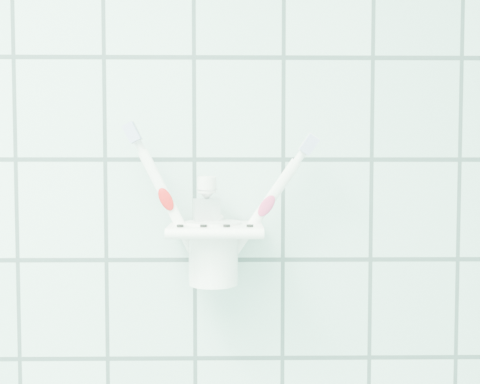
% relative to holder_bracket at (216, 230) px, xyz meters
% --- Properties ---
extents(holder_bracket, '(0.12, 0.10, 0.04)m').
position_rel_holder_bracket_xyz_m(holder_bracket, '(0.00, 0.00, 0.00)').
color(holder_bracket, white).
rests_on(holder_bracket, wall_back).
extents(cup, '(0.07, 0.07, 0.08)m').
position_rel_holder_bracket_xyz_m(cup, '(-0.00, 0.00, -0.03)').
color(cup, white).
rests_on(cup, holder_bracket).
extents(toothbrush_pink, '(0.09, 0.02, 0.21)m').
position_rel_holder_bracket_xyz_m(toothbrush_pink, '(-0.01, 0.01, 0.05)').
color(toothbrush_pink, white).
rests_on(toothbrush_pink, cup).
extents(toothbrush_blue, '(0.04, 0.08, 0.20)m').
position_rel_holder_bracket_xyz_m(toothbrush_blue, '(-0.01, 0.02, 0.04)').
color(toothbrush_blue, white).
rests_on(toothbrush_blue, cup).
extents(toothbrush_orange, '(0.11, 0.03, 0.21)m').
position_rel_holder_bracket_xyz_m(toothbrush_orange, '(0.00, 0.02, 0.05)').
color(toothbrush_orange, white).
rests_on(toothbrush_orange, cup).
extents(toothpaste_tube, '(0.04, 0.04, 0.13)m').
position_rel_holder_bracket_xyz_m(toothpaste_tube, '(-0.01, 0.01, 0.01)').
color(toothpaste_tube, silver).
rests_on(toothpaste_tube, cup).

